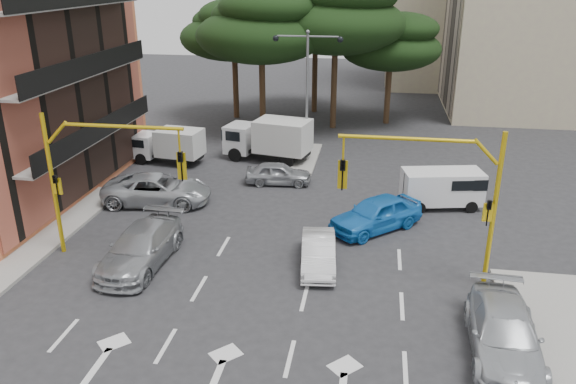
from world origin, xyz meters
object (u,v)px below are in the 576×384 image
Objects in this scene: car_blue_compact at (376,214)px; car_silver_cross_a at (157,189)px; box_truck_a at (168,146)px; street_lamp_center at (307,73)px; car_silver_wagon at (141,247)px; box_truck_b at (268,140)px; van_white at (442,189)px; car_white_hatch at (318,253)px; signal_mast_right at (445,187)px; signal_mast_left at (92,167)px; car_silver_cross_b at (278,173)px; car_silver_parked at (504,333)px.

car_blue_compact reaches higher than car_silver_cross_a.
street_lamp_center is at bearing -69.02° from box_truck_a.
car_silver_wagon is 0.97× the size of box_truck_b.
car_silver_wagon is at bearing -68.93° from van_white.
car_blue_compact is at bearing 53.84° from car_white_hatch.
signal_mast_right reaches higher than box_truck_a.
car_silver_cross_a is (-13.38, 5.69, -3.13)m from signal_mast_right.
signal_mast_right is 13.61m from signal_mast_left.
signal_mast_left is at bearing -115.91° from street_lamp_center.
car_silver_cross_b is at bearing 129.53° from signal_mast_right.
street_lamp_center is 1.53× the size of car_silver_parked.
car_blue_compact is at bearing -138.32° from car_silver_cross_b.
car_silver_cross_b is (5.82, 9.44, -3.26)m from signal_mast_left.
car_silver_cross_a is 1.00× the size of box_truck_b.
signal_mast_right is at bearing -145.42° from car_silver_cross_b.
signal_mast_right is 14.88m from car_silver_cross_a.
car_blue_compact is (2.23, 3.89, 0.16)m from car_white_hatch.
box_truck_b is (5.97, 1.50, 0.24)m from box_truck_a.
signal_mast_right is at bearing 5.06° from car_silver_wagon.
signal_mast_right is 1.00× the size of signal_mast_left.
car_silver_cross_a is 8.91m from box_truck_b.
car_silver_wagon is at bearing -177.49° from signal_mast_right.
box_truck_a is at bearing 141.52° from signal_mast_right.
car_silver_parked is (6.23, -4.60, 0.11)m from car_white_hatch.
car_blue_compact is (-2.34, 4.30, -3.10)m from signal_mast_right.
box_truck_b is (-9.99, 5.98, 0.36)m from van_white.
car_silver_cross_b is at bearing -114.12° from van_white.
car_white_hatch is at bearing -126.98° from car_silver_cross_a.
box_truck_a reaches higher than car_silver_wagon.
signal_mast_right is at bearing -133.96° from box_truck_b.
signal_mast_right is 19.50m from box_truck_a.
signal_mast_right reaches higher than car_silver_cross_b.
signal_mast_left is 1.59× the size of car_white_hatch.
box_truck_b is (-4.57, 13.11, 0.70)m from car_white_hatch.
car_blue_compact is 4.55m from van_white.
car_white_hatch reaches higher than car_silver_cross_b.
signal_mast_right reaches higher than car_white_hatch.
car_silver_parked is at bearing -136.64° from box_truck_b.
car_silver_wagon is 10.68m from car_silver_cross_b.
car_white_hatch is (-4.57, 0.40, -3.26)m from signal_mast_right.
car_silver_parked is 11.75m from van_white.
signal_mast_left is 6.50m from car_silver_cross_a.
car_silver_parked is (13.32, -3.68, -0.02)m from car_silver_wagon.
van_white is 16.58m from box_truck_a.
car_silver_wagon is at bearing -105.44° from car_blue_compact.
signal_mast_left is at bearing 176.14° from car_white_hatch.
signal_mast_right is 1.15× the size of car_silver_wagon.
box_truck_a reaches higher than car_silver_parked.
box_truck_a is at bearing 125.82° from car_white_hatch.
signal_mast_left is 3.72m from car_silver_wagon.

